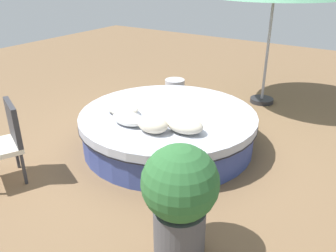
% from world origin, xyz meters
% --- Properties ---
extents(ground_plane, '(16.00, 16.00, 0.00)m').
position_xyz_m(ground_plane, '(0.00, 0.00, 0.00)').
color(ground_plane, brown).
extents(round_bed, '(2.52, 2.52, 0.51)m').
position_xyz_m(round_bed, '(0.00, 0.00, 0.26)').
color(round_bed, '#38478C').
rests_on(round_bed, ground_plane).
extents(throw_pillow_0, '(0.50, 0.35, 0.15)m').
position_xyz_m(throw_pillow_0, '(0.53, 0.37, 0.59)').
color(throw_pillow_0, beige).
rests_on(throw_pillow_0, round_bed).
extents(throw_pillow_1, '(0.48, 0.28, 0.16)m').
position_xyz_m(throw_pillow_1, '(0.22, 0.62, 0.59)').
color(throw_pillow_1, white).
rests_on(throw_pillow_1, round_bed).
extents(throw_pillow_2, '(0.41, 0.30, 0.21)m').
position_xyz_m(throw_pillow_2, '(-0.18, 0.62, 0.62)').
color(throw_pillow_2, beige).
rests_on(throw_pillow_2, round_bed).
extents(throw_pillow_3, '(0.50, 0.34, 0.19)m').
position_xyz_m(throw_pillow_3, '(-0.51, 0.40, 0.61)').
color(throw_pillow_3, beige).
rests_on(throw_pillow_3, round_bed).
extents(patio_chair, '(0.68, 0.67, 0.98)m').
position_xyz_m(patio_chair, '(1.13, 1.80, 0.56)').
color(patio_chair, '#333338').
rests_on(patio_chair, ground_plane).
extents(planter, '(0.68, 0.68, 1.07)m').
position_xyz_m(planter, '(-1.23, 1.67, 0.61)').
color(planter, '#4C4C51').
rests_on(planter, ground_plane).
extents(side_table, '(0.37, 0.37, 0.44)m').
position_xyz_m(side_table, '(0.88, -1.57, 0.22)').
color(side_table, '#B7B7BC').
rests_on(side_table, ground_plane).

